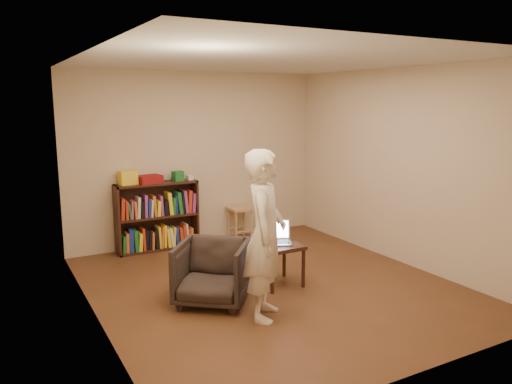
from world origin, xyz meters
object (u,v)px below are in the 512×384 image
stool (240,213)px  person (265,235)px  laptop (276,237)px  bookshelf (157,220)px  side_table (279,251)px  armchair (212,272)px

stool → person: (-1.12, -2.75, 0.45)m
stool → laptop: size_ratio=1.14×
bookshelf → person: bearing=-85.6°
bookshelf → side_table: bearing=-69.1°
bookshelf → person: person is taller
laptop → person: bearing=-102.2°
stool → person: person is taller
side_table → person: size_ratio=0.29×
stool → armchair: size_ratio=0.67×
side_table → person: person is taller
stool → side_table: size_ratio=1.01×
bookshelf → laptop: (0.82, -2.03, 0.12)m
stool → side_table: 2.11m
bookshelf → laptop: bookshelf is taller
laptop → armchair: bearing=-142.7°
bookshelf → laptop: size_ratio=2.72×
armchair → side_table: 0.92m
side_table → armchair: bearing=-173.0°
stool → laptop: laptop is taller
armchair → laptop: laptop is taller
bookshelf → stool: size_ratio=2.39×
bookshelf → armchair: bearing=-92.7°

